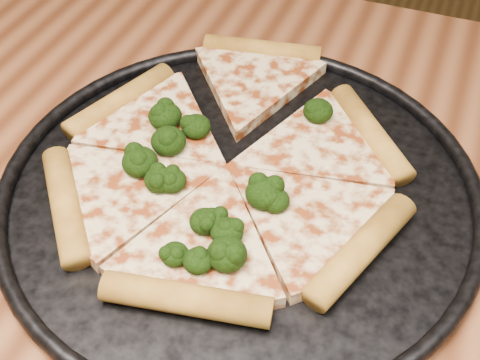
% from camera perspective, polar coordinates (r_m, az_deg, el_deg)
% --- Properties ---
extents(dining_table, '(1.20, 0.90, 0.75)m').
position_cam_1_polar(dining_table, '(0.55, -1.99, -15.27)').
color(dining_table, brown).
rests_on(dining_table, ground).
extents(pizza_pan, '(0.41, 0.41, 0.02)m').
position_cam_1_polar(pizza_pan, '(0.53, 0.00, -0.62)').
color(pizza_pan, black).
rests_on(pizza_pan, dining_table).
extents(pizza, '(0.32, 0.35, 0.02)m').
position_cam_1_polar(pizza, '(0.54, -1.06, 1.74)').
color(pizza, beige).
rests_on(pizza, pizza_pan).
extents(broccoli_florets, '(0.15, 0.22, 0.02)m').
position_cam_1_polar(broccoli_florets, '(0.51, -2.99, 0.22)').
color(broccoli_florets, black).
rests_on(broccoli_florets, pizza).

